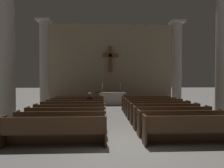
# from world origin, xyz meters

# --- Properties ---
(ground_plane) EXTENTS (80.00, 80.00, 0.00)m
(ground_plane) POSITION_xyz_m (0.00, 0.00, 0.00)
(ground_plane) COLOR slate
(pew_left_row_1) EXTENTS (3.18, 0.50, 0.95)m
(pew_left_row_1) POSITION_xyz_m (-2.17, -0.04, 0.48)
(pew_left_row_1) COLOR #422B19
(pew_left_row_1) RESTS_ON ground
(pew_left_row_2) EXTENTS (3.18, 0.50, 0.95)m
(pew_left_row_2) POSITION_xyz_m (-2.17, 0.98, 0.48)
(pew_left_row_2) COLOR #422B19
(pew_left_row_2) RESTS_ON ground
(pew_left_row_3) EXTENTS (3.18, 0.50, 0.95)m
(pew_left_row_3) POSITION_xyz_m (-2.17, 2.00, 0.48)
(pew_left_row_3) COLOR #422B19
(pew_left_row_3) RESTS_ON ground
(pew_left_row_4) EXTENTS (3.18, 0.50, 0.95)m
(pew_left_row_4) POSITION_xyz_m (-2.17, 3.01, 0.48)
(pew_left_row_4) COLOR #422B19
(pew_left_row_4) RESTS_ON ground
(pew_left_row_5) EXTENTS (3.18, 0.50, 0.95)m
(pew_left_row_5) POSITION_xyz_m (-2.17, 4.03, 0.48)
(pew_left_row_5) COLOR #422B19
(pew_left_row_5) RESTS_ON ground
(pew_left_row_6) EXTENTS (3.18, 0.50, 0.95)m
(pew_left_row_6) POSITION_xyz_m (-2.17, 5.05, 0.48)
(pew_left_row_6) COLOR #422B19
(pew_left_row_6) RESTS_ON ground
(pew_left_row_7) EXTENTS (3.18, 0.50, 0.95)m
(pew_left_row_7) POSITION_xyz_m (-2.17, 6.07, 0.48)
(pew_left_row_7) COLOR #422B19
(pew_left_row_7) RESTS_ON ground
(pew_left_row_8) EXTENTS (3.18, 0.50, 0.95)m
(pew_left_row_8) POSITION_xyz_m (-2.17, 7.08, 0.48)
(pew_left_row_8) COLOR #422B19
(pew_left_row_8) RESTS_ON ground
(pew_right_row_1) EXTENTS (3.18, 0.50, 0.95)m
(pew_right_row_1) POSITION_xyz_m (2.17, -0.04, 0.48)
(pew_right_row_1) COLOR #422B19
(pew_right_row_1) RESTS_ON ground
(pew_right_row_2) EXTENTS (3.18, 0.50, 0.95)m
(pew_right_row_2) POSITION_xyz_m (2.17, 0.98, 0.48)
(pew_right_row_2) COLOR #422B19
(pew_right_row_2) RESTS_ON ground
(pew_right_row_3) EXTENTS (3.18, 0.50, 0.95)m
(pew_right_row_3) POSITION_xyz_m (2.17, 2.00, 0.48)
(pew_right_row_3) COLOR #422B19
(pew_right_row_3) RESTS_ON ground
(pew_right_row_4) EXTENTS (3.18, 0.50, 0.95)m
(pew_right_row_4) POSITION_xyz_m (2.17, 3.01, 0.48)
(pew_right_row_4) COLOR #422B19
(pew_right_row_4) RESTS_ON ground
(pew_right_row_5) EXTENTS (3.18, 0.50, 0.95)m
(pew_right_row_5) POSITION_xyz_m (2.17, 4.03, 0.48)
(pew_right_row_5) COLOR #422B19
(pew_right_row_5) RESTS_ON ground
(pew_right_row_6) EXTENTS (3.18, 0.50, 0.95)m
(pew_right_row_6) POSITION_xyz_m (2.17, 5.05, 0.48)
(pew_right_row_6) COLOR #422B19
(pew_right_row_6) RESTS_ON ground
(pew_right_row_7) EXTENTS (3.18, 0.50, 0.95)m
(pew_right_row_7) POSITION_xyz_m (2.17, 6.07, 0.48)
(pew_right_row_7) COLOR #422B19
(pew_right_row_7) RESTS_ON ground
(pew_right_row_8) EXTENTS (3.18, 0.50, 0.95)m
(pew_right_row_8) POSITION_xyz_m (2.17, 7.08, 0.48)
(pew_right_row_8) COLOR #422B19
(pew_right_row_8) RESTS_ON ground
(column_left_nearest) EXTENTS (1.04, 1.04, 6.41)m
(column_left_nearest) POSITION_xyz_m (-4.94, 3.01, 3.12)
(column_left_nearest) COLOR #ADA89E
(column_left_nearest) RESTS_ON ground
(column_right_nearest) EXTENTS (1.04, 1.04, 6.41)m
(column_right_nearest) POSITION_xyz_m (4.94, 3.01, 3.12)
(column_right_nearest) COLOR #ADA89E
(column_right_nearest) RESTS_ON ground
(column_left_second) EXTENTS (1.04, 1.04, 6.41)m
(column_left_second) POSITION_xyz_m (-4.94, 9.04, 3.12)
(column_left_second) COLOR #ADA89E
(column_left_second) RESTS_ON ground
(column_right_second) EXTENTS (1.04, 1.04, 6.41)m
(column_right_second) POSITION_xyz_m (4.94, 9.04, 3.12)
(column_right_second) COLOR #ADA89E
(column_right_second) RESTS_ON ground
(altar) EXTENTS (2.20, 0.90, 1.01)m
(altar) POSITION_xyz_m (0.00, 9.79, 0.53)
(altar) COLOR #BCB7AD
(altar) RESTS_ON ground
(candlestick_left) EXTENTS (0.16, 0.16, 0.76)m
(candlestick_left) POSITION_xyz_m (-0.70, 9.79, 1.26)
(candlestick_left) COLOR #B79338
(candlestick_left) RESTS_ON altar
(candlestick_right) EXTENTS (0.16, 0.16, 0.76)m
(candlestick_right) POSITION_xyz_m (0.70, 9.79, 1.26)
(candlestick_right) COLOR #B79338
(candlestick_right) RESTS_ON altar
(apse_with_cross) EXTENTS (10.99, 0.51, 6.85)m
(apse_with_cross) POSITION_xyz_m (0.00, 12.05, 3.43)
(apse_with_cross) COLOR gray
(apse_with_cross) RESTS_ON ground
(lectern) EXTENTS (0.44, 0.36, 1.15)m
(lectern) POSITION_xyz_m (-1.04, 8.59, 0.55)
(lectern) COLOR #422B19
(lectern) RESTS_ON ground
(lone_worshipper) EXTENTS (0.32, 0.43, 1.32)m
(lone_worshipper) POSITION_xyz_m (-1.40, 5.09, 0.69)
(lone_worshipper) COLOR #26262B
(lone_worshipper) RESTS_ON ground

